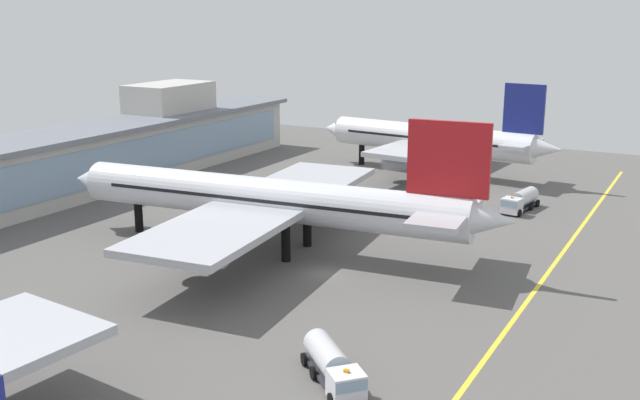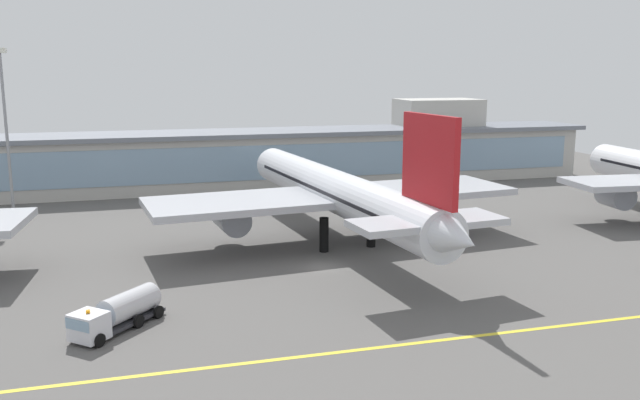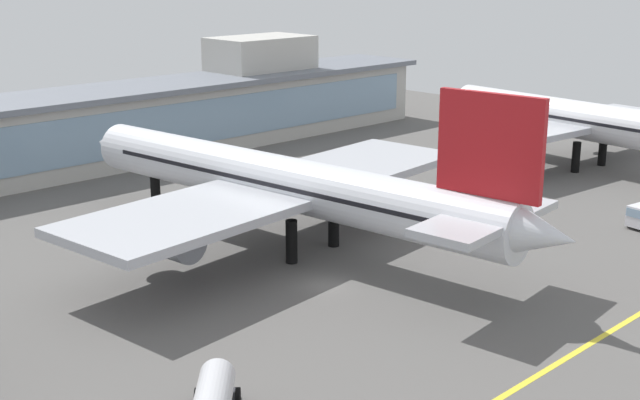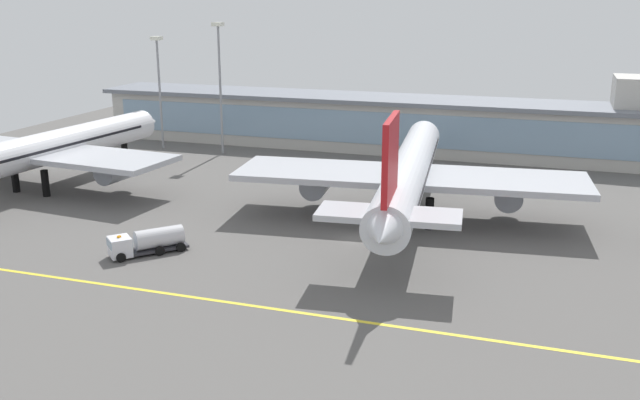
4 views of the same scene
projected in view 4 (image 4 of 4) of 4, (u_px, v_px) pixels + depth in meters
The scene contains 8 objects.
ground_plane at pixel (355, 239), 87.04m from camera, with size 185.76×185.76×0.00m, color #5B5956.
taxiway_centreline_stripe at pixel (292, 312), 66.97m from camera, with size 148.61×0.50×0.01m, color yellow.
terminal_building at pixel (442, 124), 133.48m from camera, with size 135.69×14.00×15.52m.
airliner_near_left at pixel (44, 150), 108.25m from camera, with size 43.27×56.52×16.91m.
airliner_near_right at pixel (409, 174), 93.06m from camera, with size 47.42×59.57×17.40m.
fuel_tanker_truck at pixel (145, 242), 81.66m from camera, with size 7.92×8.29×2.90m.
apron_light_mast_west at pixel (220, 70), 130.34m from camera, with size 1.80×1.80×24.43m.
apron_light_mast_centre at pixel (159, 75), 135.54m from camera, with size 1.80×1.80×21.67m.
Camera 4 is at (21.84, -79.44, 28.80)m, focal length 39.50 mm.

